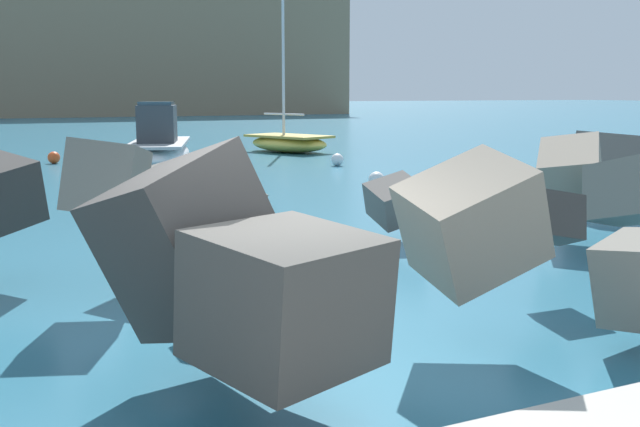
% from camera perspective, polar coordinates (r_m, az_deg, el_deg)
% --- Properties ---
extents(ground_plane, '(400.00, 400.00, 0.00)m').
position_cam_1_polar(ground_plane, '(6.68, -4.11, -13.03)').
color(ground_plane, '#2D6B84').
extents(breakwater_jetty, '(32.47, 8.21, 2.33)m').
position_cam_1_polar(breakwater_jetty, '(8.42, -15.70, -1.21)').
color(breakwater_jetty, slate).
rests_on(breakwater_jetty, ground).
extents(boat_near_centre, '(3.51, 4.51, 6.90)m').
position_cam_1_polar(boat_near_centre, '(31.79, -2.46, 5.60)').
color(boat_near_centre, '#EAC64C').
rests_on(boat_near_centre, ground).
extents(boat_near_right, '(3.80, 6.49, 2.25)m').
position_cam_1_polar(boat_near_right, '(26.17, -12.45, 5.11)').
color(boat_near_right, white).
rests_on(boat_near_right, ground).
extents(mooring_buoy_inner, '(0.44, 0.44, 0.44)m').
position_cam_1_polar(mooring_buoy_inner, '(25.81, 1.36, 4.22)').
color(mooring_buoy_inner, silver).
rests_on(mooring_buoy_inner, ground).
extents(mooring_buoy_middle, '(0.44, 0.44, 0.44)m').
position_cam_1_polar(mooring_buoy_middle, '(19.88, 4.44, 2.65)').
color(mooring_buoy_middle, silver).
rests_on(mooring_buoy_middle, ground).
extents(mooring_buoy_outer, '(0.44, 0.44, 0.44)m').
position_cam_1_polar(mooring_buoy_outer, '(28.35, -20.06, 4.12)').
color(mooring_buoy_outer, '#E54C1E').
rests_on(mooring_buoy_outer, ground).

